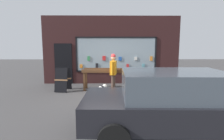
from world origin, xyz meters
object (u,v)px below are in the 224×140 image
(small_dog, at_px, (102,88))
(sandwich_board_sign, at_px, (63,79))
(display_table_main, at_px, (111,73))
(person_browsing, at_px, (113,70))
(parked_car, at_px, (173,101))

(small_dog, height_order, sandwich_board_sign, sandwich_board_sign)
(display_table_main, xyz_separation_m, person_browsing, (0.07, -0.60, 0.19))
(display_table_main, height_order, parked_car, parked_car)
(display_table_main, relative_size, sandwich_board_sign, 2.53)
(display_table_main, bearing_deg, sandwich_board_sign, -174.96)
(display_table_main, relative_size, small_dog, 5.78)
(person_browsing, relative_size, parked_car, 0.41)
(display_table_main, relative_size, parked_car, 0.65)
(person_browsing, distance_m, sandwich_board_sign, 2.28)
(person_browsing, relative_size, sandwich_board_sign, 1.60)
(display_table_main, bearing_deg, person_browsing, -83.37)
(sandwich_board_sign, height_order, parked_car, parked_car)
(person_browsing, height_order, parked_car, person_browsing)
(parked_car, bearing_deg, person_browsing, 111.91)
(display_table_main, distance_m, person_browsing, 0.63)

